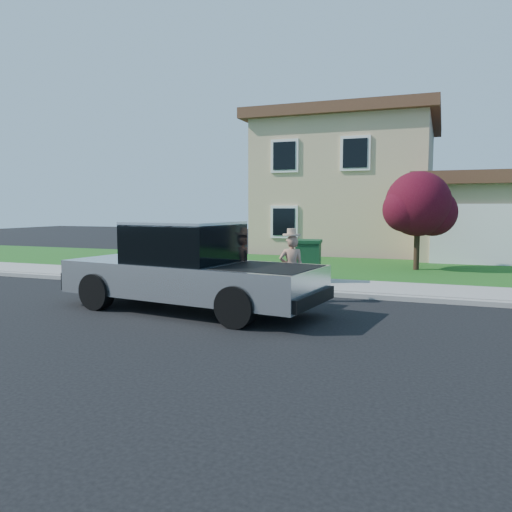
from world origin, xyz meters
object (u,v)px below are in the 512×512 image
Objects in this scene: ornamental_tree at (419,207)px; trash_bin at (308,260)px; pickup_truck at (189,269)px; woman at (291,267)px.

trash_bin is (-2.79, -4.29, -1.53)m from ornamental_tree.
pickup_truck is 5.18× the size of trash_bin.
pickup_truck reaches higher than trash_bin.
trash_bin is at bearing 76.96° from pickup_truck.
pickup_truck is 4.49m from trash_bin.
trash_bin is (-0.23, 2.50, -0.08)m from woman.
pickup_truck is at bearing 20.44° from woman.
ornamental_tree is at bearing -133.05° from woman.
ornamental_tree reaches higher than woman.
ornamental_tree is at bearing 70.47° from pickup_truck.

